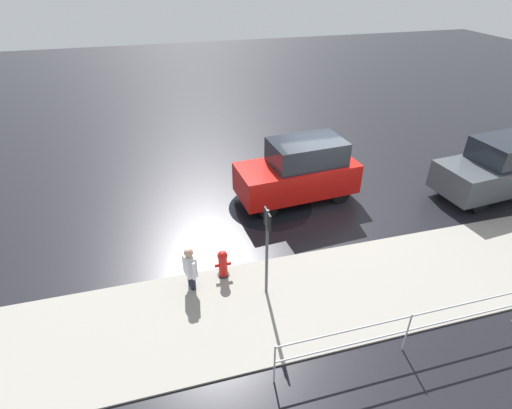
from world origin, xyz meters
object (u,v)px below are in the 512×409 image
Objects in this scene: parked_sedan at (502,167)px; fire_hydrant at (223,264)px; sign_post at (267,241)px; moving_hatchback at (299,171)px; pedestrian at (190,267)px.

fire_hydrant is at bearing 9.81° from parked_sedan.
sign_post is at bearing 15.88° from parked_sedan.
parked_sedan is 9.38m from sign_post.
moving_hatchback reaches higher than parked_sedan.
sign_post reaches higher than moving_hatchback.
pedestrian reaches higher than fire_hydrant.
moving_hatchback is at bearing -140.03° from pedestrian.
pedestrian is at bearing -20.50° from sign_post.
pedestrian is at bearing 14.05° from fire_hydrant.
parked_sedan is 10.06m from fire_hydrant.
moving_hatchback is at bearing -119.88° from sign_post.
sign_post reaches higher than pedestrian.
sign_post is (-0.89, 0.85, 1.18)m from fire_hydrant.
parked_sedan is at bearing -164.12° from sign_post.
moving_hatchback reaches higher than pedestrian.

